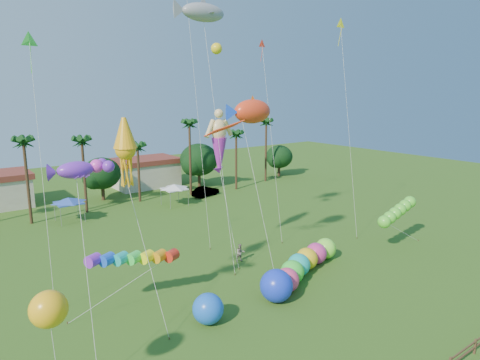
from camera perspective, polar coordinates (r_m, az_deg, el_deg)
ground at (r=29.95m, az=12.35°, el=-20.41°), size 160.00×160.00×0.00m
tree_line at (r=65.49m, az=-15.56°, el=1.20°), size 69.46×8.91×11.00m
buildings_row at (r=69.58m, az=-22.38°, el=-0.57°), size 35.00×7.00×4.00m
tent_row at (r=55.78m, az=-21.71°, el=-2.62°), size 31.00×4.00×0.60m
car_b at (r=65.67m, az=-4.60°, el=-1.51°), size 4.86×2.78×1.52m
spectator_b at (r=40.86m, az=0.05°, el=-9.69°), size 0.99×0.86×1.73m
caterpillar_inflatable at (r=37.51m, az=7.81°, el=-11.50°), size 12.16×6.25×2.54m
blue_ball at (r=30.89m, az=-4.28°, el=-16.74°), size 2.17×2.17×2.17m
rainbow_tube at (r=32.97m, az=-11.69°, el=-10.47°), size 9.39×2.76×3.93m
green_worm at (r=44.75m, az=18.68°, el=-5.30°), size 9.39×3.22×3.92m
orange_ball_kite at (r=23.04m, az=-24.15°, el=-15.45°), size 2.16×2.16×6.58m
merman_kite at (r=40.01m, az=-2.80°, el=4.56°), size 2.89×5.16×13.69m
fish_kite at (r=36.88m, az=1.68°, el=9.12°), size 5.77×6.40×15.26m
shark_kite at (r=41.17m, az=-4.91°, el=21.36°), size 5.89×7.39×23.74m
squid_kite at (r=30.08m, az=-15.02°, el=3.94°), size 1.91×5.91×14.20m
lobster_kite at (r=26.58m, az=-21.05°, el=1.25°), size 4.19×5.80×12.05m
delta_kite_red at (r=46.16m, az=3.04°, el=16.91°), size 1.05×3.91×21.07m
delta_kite_yellow at (r=49.37m, az=13.32°, el=19.18°), size 1.36×4.16×23.44m
delta_kite_green at (r=35.05m, az=-26.26°, el=15.92°), size 1.43×3.67×19.99m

